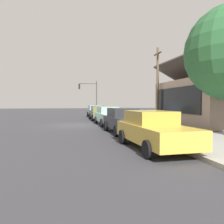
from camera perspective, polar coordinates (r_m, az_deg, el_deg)
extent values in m
plane|color=#38383D|center=(20.27, -8.41, -3.23)|extent=(120.00, 120.00, 0.00)
cube|color=#A3A099|center=(21.27, 6.85, -2.74)|extent=(60.00, 4.20, 0.16)
cube|color=#8CB7E0|center=(31.24, -4.14, -0.01)|extent=(4.48, 1.72, 0.70)
cube|color=#779CBE|center=(31.66, -4.24, 1.16)|extent=(2.15, 1.51, 0.56)
cylinder|color=black|center=(29.99, -2.20, -0.77)|extent=(0.66, 0.22, 0.66)
cylinder|color=black|center=(29.78, -5.45, -0.80)|extent=(0.66, 0.22, 0.66)
cylinder|color=black|center=(32.74, -2.94, -0.51)|extent=(0.66, 0.22, 0.66)
cylinder|color=black|center=(32.54, -5.92, -0.54)|extent=(0.66, 0.22, 0.66)
cube|color=olive|center=(25.90, -3.06, -0.49)|extent=(4.51, 1.88, 0.70)
cube|color=#61683C|center=(26.32, -3.19, 0.93)|extent=(2.17, 1.64, 0.56)
cylinder|color=black|center=(24.69, -0.53, -1.44)|extent=(0.66, 0.23, 0.66)
cylinder|color=black|center=(24.44, -4.77, -1.49)|extent=(0.66, 0.23, 0.66)
cylinder|color=black|center=(27.43, -1.53, -1.06)|extent=(0.66, 0.23, 0.66)
cylinder|color=black|center=(27.20, -5.35, -1.10)|extent=(0.66, 0.23, 0.66)
cube|color=#9ED1BC|center=(20.16, -0.82, -1.29)|extent=(4.94, 1.89, 0.70)
cube|color=#86B1A0|center=(20.61, -1.10, 0.54)|extent=(2.39, 1.61, 0.56)
cylinder|color=black|center=(18.92, 2.74, -2.60)|extent=(0.67, 0.24, 0.66)
cylinder|color=black|center=(18.53, -2.51, -2.70)|extent=(0.67, 0.24, 0.66)
cylinder|color=black|center=(21.85, 0.62, -1.93)|extent=(0.67, 0.24, 0.66)
cylinder|color=black|center=(21.51, -3.94, -2.00)|extent=(0.67, 0.24, 0.66)
cube|color=#2D3035|center=(14.91, 3.02, -2.58)|extent=(4.60, 2.00, 0.70)
cube|color=#27292D|center=(15.30, 2.54, -0.09)|extent=(2.24, 1.67, 0.56)
cylinder|color=black|center=(13.92, 8.24, -4.39)|extent=(0.67, 0.25, 0.66)
cylinder|color=black|center=(13.36, 1.10, -4.66)|extent=(0.67, 0.25, 0.66)
cylinder|color=black|center=(16.54, 4.57, -3.31)|extent=(0.67, 0.25, 0.66)
cylinder|color=black|center=(16.07, -1.49, -3.47)|extent=(0.67, 0.25, 0.66)
cube|color=gold|center=(9.95, 10.33, -5.07)|extent=(4.97, 2.13, 0.70)
cube|color=gold|center=(10.34, 9.23, -1.28)|extent=(2.43, 1.77, 0.56)
cylinder|color=black|center=(9.15, 19.71, -8.03)|extent=(0.67, 0.26, 0.66)
cylinder|color=black|center=(8.27, 8.74, -9.03)|extent=(0.67, 0.26, 0.66)
cylinder|color=black|center=(11.75, 11.42, -5.66)|extent=(0.67, 0.26, 0.66)
cylinder|color=black|center=(11.08, 2.60, -6.11)|extent=(0.67, 0.26, 0.66)
cube|color=tan|center=(23.00, 23.15, 2.18)|extent=(9.80, 6.91, 3.94)
cube|color=black|center=(21.23, 15.33, 2.82)|extent=(7.84, 0.08, 2.20)
cube|color=#514742|center=(22.26, 19.54, 9.68)|extent=(10.40, 3.75, 2.09)
cylinder|color=#383833|center=(35.58, -3.78, 3.37)|extent=(0.14, 0.14, 5.20)
cylinder|color=#383833|center=(35.55, -5.88, 6.92)|extent=(0.10, 2.60, 0.10)
cube|color=black|center=(35.42, -7.99, 6.19)|extent=(0.28, 0.24, 0.80)
sphere|color=red|center=(35.59, -8.00, 6.59)|extent=(0.16, 0.16, 0.16)
sphere|color=yellow|center=(35.57, -8.00, 6.18)|extent=(0.16, 0.16, 0.16)
sphere|color=green|center=(35.55, -8.00, 5.76)|extent=(0.16, 0.16, 0.16)
cylinder|color=brown|center=(24.32, 11.07, 6.52)|extent=(0.24, 0.24, 7.50)
cube|color=brown|center=(24.76, 11.13, 13.81)|extent=(1.80, 0.12, 0.12)
cylinder|color=red|center=(28.38, -0.66, -0.73)|extent=(0.22, 0.22, 0.55)
sphere|color=red|center=(28.36, -0.66, -0.04)|extent=(0.18, 0.18, 0.18)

